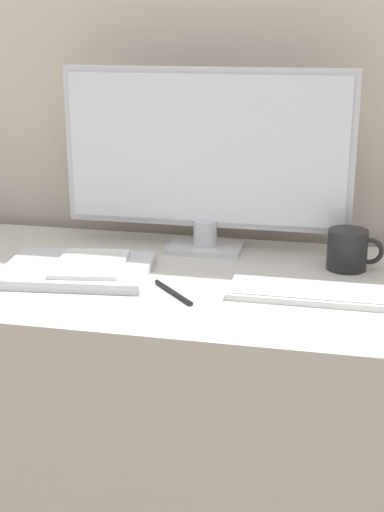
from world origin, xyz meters
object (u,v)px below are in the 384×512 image
(monitor, at_px, (206,156))
(keyboard, at_px, (317,293))
(coffee_mug, at_px, (348,250))
(ereader, at_px, (91,264))
(pen, at_px, (173,292))
(laptop, at_px, (77,270))

(monitor, xyz_separation_m, keyboard, (0.26, -0.24, -0.21))
(coffee_mug, bearing_deg, keyboard, -107.74)
(coffee_mug, bearing_deg, ereader, -163.61)
(ereader, bearing_deg, pen, -20.14)
(keyboard, height_order, coffee_mug, coffee_mug)
(keyboard, xyz_separation_m, pen, (-0.27, -0.05, -0.00))
(ereader, relative_size, coffee_mug, 1.68)
(monitor, distance_m, coffee_mug, 0.37)
(laptop, height_order, coffee_mug, coffee_mug)
(laptop, bearing_deg, monitor, 44.63)
(keyboard, relative_size, ereader, 1.70)
(keyboard, bearing_deg, pen, -169.99)
(monitor, distance_m, keyboard, 0.41)
(monitor, distance_m, laptop, 0.37)
(ereader, bearing_deg, monitor, 48.40)
(coffee_mug, distance_m, pen, 0.39)
(keyboard, relative_size, coffee_mug, 2.85)
(monitor, height_order, ereader, monitor)
(monitor, relative_size, keyboard, 1.94)
(ereader, relative_size, pen, 1.81)
(keyboard, distance_m, coffee_mug, 0.18)
(ereader, distance_m, pen, 0.20)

